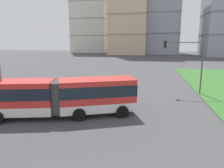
% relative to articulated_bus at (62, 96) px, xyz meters
% --- Properties ---
extents(articulated_bus, '(11.91, 6.05, 3.00)m').
position_rel_articulated_bus_xyz_m(articulated_bus, '(0.00, 0.00, 0.00)').
color(articulated_bus, red).
rests_on(articulated_bus, ground).
extents(car_grey_wagon, '(4.56, 2.37, 1.58)m').
position_rel_articulated_bus_xyz_m(car_grey_wagon, '(-1.90, 7.50, -0.90)').
color(car_grey_wagon, slate).
rests_on(car_grey_wagon, ground).
extents(traffic_light_far_right, '(4.51, 0.28, 6.06)m').
position_rel_articulated_bus_xyz_m(traffic_light_far_right, '(11.16, 9.39, 2.55)').
color(traffic_light_far_right, '#474C51').
rests_on(traffic_light_far_right, ground).
extents(apartment_tower_west, '(18.25, 16.97, 51.88)m').
position_rel_articulated_bus_xyz_m(apartment_tower_west, '(-25.86, 100.03, 24.31)').
color(apartment_tower_west, silver).
rests_on(apartment_tower_west, ground).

